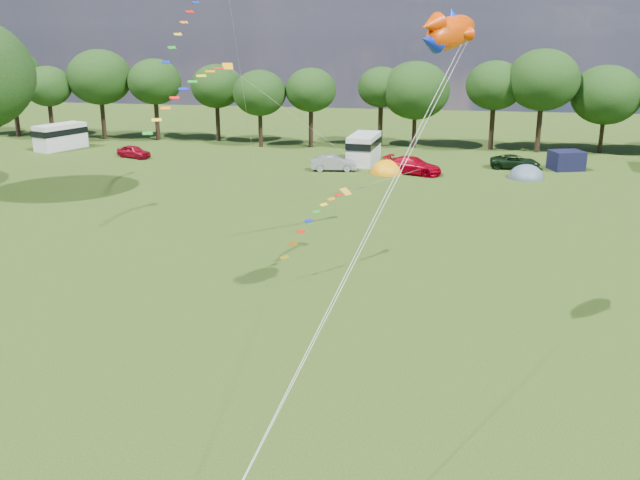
% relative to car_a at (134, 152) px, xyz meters
% --- Properties ---
extents(ground_plane, '(180.00, 180.00, 0.00)m').
position_rel_car_a_xyz_m(ground_plane, '(24.98, -44.84, -0.61)').
color(ground_plane, black).
rests_on(ground_plane, ground).
extents(tree_line, '(102.98, 10.98, 10.27)m').
position_rel_car_a_xyz_m(tree_line, '(30.28, 10.15, 5.74)').
color(tree_line, black).
rests_on(tree_line, ground).
extents(car_a, '(3.92, 2.59, 1.22)m').
position_rel_car_a_xyz_m(car_a, '(0.00, 0.00, 0.00)').
color(car_a, maroon).
rests_on(car_a, ground).
extents(car_b, '(3.98, 1.98, 1.35)m').
position_rel_car_a_xyz_m(car_b, '(20.27, -2.91, 0.07)').
color(car_b, gray).
rests_on(car_b, ground).
extents(car_c, '(5.32, 3.63, 1.47)m').
position_rel_car_a_xyz_m(car_c, '(27.29, -3.08, 0.13)').
color(car_c, '#990011').
rests_on(car_c, ground).
extents(car_d, '(4.63, 2.27, 1.24)m').
position_rel_car_a_xyz_m(car_d, '(36.27, 0.89, 0.01)').
color(car_d, black).
rests_on(car_d, ground).
extents(campervan_a, '(4.11, 5.79, 2.61)m').
position_rel_car_a_xyz_m(campervan_a, '(-9.50, 3.30, 0.80)').
color(campervan_a, silver).
rests_on(campervan_a, ground).
extents(campervan_c, '(2.82, 5.69, 2.70)m').
position_rel_car_a_xyz_m(campervan_c, '(22.48, 1.20, 0.84)').
color(campervan_c, silver).
rests_on(campervan_c, ground).
extents(tent_orange, '(2.97, 3.26, 2.33)m').
position_rel_car_a_xyz_m(tent_orange, '(25.03, -3.14, -0.59)').
color(tent_orange, orange).
rests_on(tent_orange, ground).
extents(tent_greyblue, '(3.06, 3.35, 2.28)m').
position_rel_car_a_xyz_m(tent_greyblue, '(36.90, -3.19, -0.59)').
color(tent_greyblue, '#4A5A6B').
rests_on(tent_greyblue, ground).
extents(awning_navy, '(3.31, 2.99, 1.71)m').
position_rel_car_a_xyz_m(awning_navy, '(40.74, 1.12, 0.25)').
color(awning_navy, black).
rests_on(awning_navy, ground).
extents(fish_kite, '(2.62, 3.30, 1.81)m').
position_rel_car_a_xyz_m(fish_kite, '(29.78, -37.23, 11.74)').
color(fish_kite, '#D33A00').
rests_on(fish_kite, ground).
extents(streamer_kite_a, '(3.35, 5.63, 5.77)m').
position_rel_car_a_xyz_m(streamer_kite_a, '(13.43, -17.05, 13.27)').
color(streamer_kite_a, gold).
rests_on(streamer_kite_a, ground).
extents(streamer_kite_b, '(4.32, 4.60, 3.81)m').
position_rel_car_a_xyz_m(streamer_kite_b, '(15.29, -24.17, 8.48)').
color(streamer_kite_b, '#FF9902').
rests_on(streamer_kite_b, ground).
extents(streamer_kite_c, '(3.06, 4.93, 2.78)m').
position_rel_car_a_xyz_m(streamer_kite_c, '(23.64, -28.69, 2.42)').
color(streamer_kite_c, gold).
rests_on(streamer_kite_c, ground).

